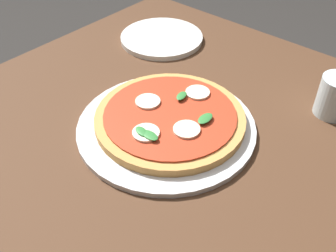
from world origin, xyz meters
The scene contains 5 objects.
dining_table centered at (0.00, 0.00, 0.65)m, with size 1.13×0.99×0.76m.
serving_tray centered at (-0.05, 0.00, 0.76)m, with size 0.37×0.37×0.01m, color silver.
pizza centered at (-0.06, 0.00, 0.78)m, with size 0.31×0.31×0.03m.
plate_white centered at (-0.33, -0.26, 0.77)m, with size 0.23×0.23×0.01m, color white.
glass_cup centered at (-0.33, 0.24, 0.80)m, with size 0.08×0.08×0.09m, color silver.
Camera 1 is at (0.41, 0.41, 1.30)m, focal length 41.55 mm.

